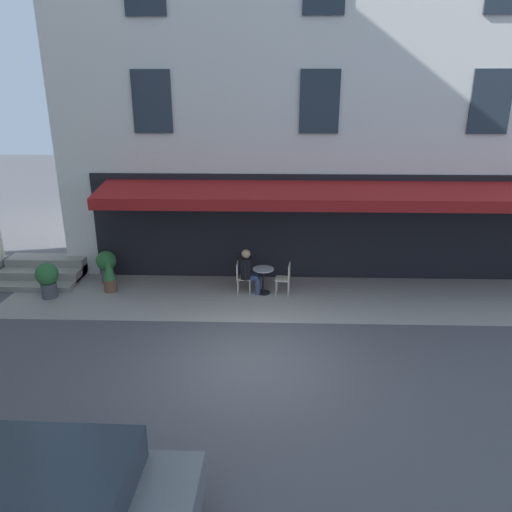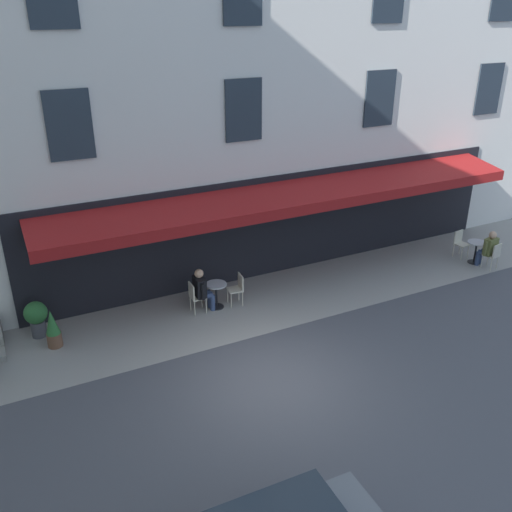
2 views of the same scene
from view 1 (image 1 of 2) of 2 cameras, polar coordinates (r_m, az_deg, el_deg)
ground_plane at (r=10.45m, az=-0.38°, el=-12.43°), size 70.00×70.00×0.00m
sidewalk_cafe_terrace at (r=13.77m, az=13.87°, el=-4.90°), size 20.50×3.20×0.01m
cafe_building_facade at (r=18.87m, az=14.29°, el=24.66°), size 20.00×10.70×15.00m
back_alley_steps at (r=16.06m, az=-23.96°, el=-1.64°), size 2.40×1.75×0.60m
cafe_table_mid_terrace at (r=13.52m, az=0.88°, el=-2.53°), size 0.60×0.60×0.75m
cafe_chair_cream_by_window at (r=13.52m, az=-1.80°, el=-2.27°), size 0.40×0.40×0.91m
cafe_chair_cream_facing_street at (r=13.44m, az=3.56°, el=-2.44°), size 0.44×0.44×0.91m
seated_patron_in_black at (r=13.46m, az=-0.89°, el=-1.69°), size 0.54×0.66×1.30m
potted_plant_entrance_right at (r=14.27m, az=-17.12°, el=-2.18°), size 0.37×0.37×1.03m
potted_plant_under_sign at (r=14.43m, az=-23.67°, el=-2.44°), size 0.62×0.62×1.00m
potted_plant_entrance_left at (r=14.94m, az=-17.45°, el=-0.93°), size 0.59×0.59×0.99m
parked_car_grey at (r=7.07m, az=-26.21°, el=-25.38°), size 4.34×1.89×1.33m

